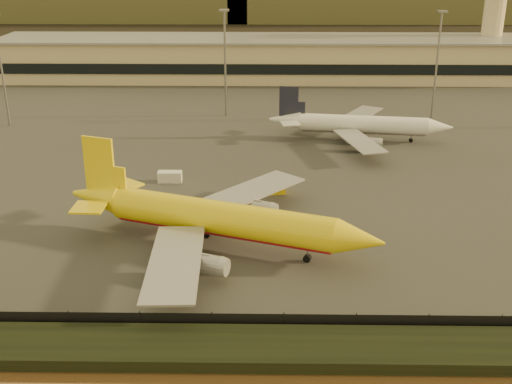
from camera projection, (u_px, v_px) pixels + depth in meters
ground at (266, 275)px, 83.80m from camera, size 900.00×900.00×0.00m
embankment at (266, 348)px, 67.75m from camera, size 320.00×7.00×1.40m
tarmac at (267, 102)px, 172.04m from camera, size 320.00×220.00×0.20m
perimeter_fence at (266, 322)px, 71.25m from camera, size 300.00×0.05×2.20m
terminal_building at (220, 59)px, 198.37m from camera, size 202.00×25.00×12.60m
control_tower at (495, 6)px, 196.46m from camera, size 11.20×11.20×35.50m
apron_light_masts at (332, 56)px, 147.46m from camera, size 152.20×12.20×25.40m
dhl_cargo_jet at (217, 219)px, 89.78m from camera, size 46.03×43.74×14.16m
white_narrowbody_jet at (360, 125)px, 138.02m from camera, size 39.21×37.95×11.27m
gse_vehicle_yellow at (272, 188)px, 109.88m from camera, size 4.61×2.65×1.96m
gse_vehicle_white at (170, 177)px, 115.07m from camera, size 4.27×1.94×1.91m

